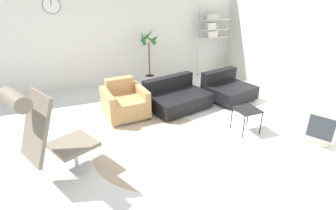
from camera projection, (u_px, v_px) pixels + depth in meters
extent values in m
plane|color=silver|center=(153.00, 141.00, 4.58)|extent=(12.00, 12.00, 0.00)
cube|color=silver|center=(112.00, 32.00, 6.77)|extent=(12.00, 0.06, 2.80)
cylinder|color=black|center=(51.00, 5.00, 6.01)|extent=(0.39, 0.01, 0.39)
cylinder|color=white|center=(51.00, 5.00, 6.00)|extent=(0.37, 0.02, 0.37)
cube|color=black|center=(51.00, 3.00, 5.97)|extent=(0.01, 0.01, 0.11)
cube|color=silver|center=(322.00, 46.00, 5.18)|extent=(0.06, 12.00, 2.80)
cylinder|color=tan|center=(160.00, 146.00, 4.44)|extent=(2.24, 2.24, 0.01)
cylinder|color=#BCBCC1|center=(77.00, 167.00, 3.90)|extent=(0.59, 0.59, 0.02)
cylinder|color=#BCBCC1|center=(75.00, 157.00, 3.82)|extent=(0.06, 0.06, 0.36)
cube|color=#6B6051|center=(73.00, 144.00, 3.73)|extent=(0.76, 0.76, 0.06)
cube|color=#6B6051|center=(36.00, 127.00, 3.26)|extent=(0.55, 0.66, 0.86)
cylinder|color=#6B6051|center=(15.00, 100.00, 2.98)|extent=(0.40, 0.54, 0.20)
cube|color=silver|center=(126.00, 115.00, 5.46)|extent=(0.73, 0.74, 0.06)
cube|color=#AD8451|center=(125.00, 106.00, 5.37)|extent=(0.65, 0.89, 0.36)
cube|color=#AD8451|center=(119.00, 85.00, 5.51)|extent=(0.59, 0.23, 0.32)
cube|color=#AD8451|center=(141.00, 99.00, 5.48)|extent=(0.19, 0.85, 0.53)
cube|color=#AD8451|center=(108.00, 105.00, 5.20)|extent=(0.19, 0.85, 0.53)
cube|color=black|center=(178.00, 107.00, 5.82)|extent=(1.30, 1.05, 0.05)
cube|color=black|center=(178.00, 100.00, 5.75)|extent=(1.46, 1.22, 0.30)
cube|color=black|center=(168.00, 83.00, 5.90)|extent=(1.28, 0.51, 0.29)
cube|color=black|center=(229.00, 98.00, 6.28)|extent=(1.08, 0.99, 0.05)
cube|color=black|center=(229.00, 91.00, 6.21)|extent=(1.22, 1.15, 0.30)
cube|color=black|center=(219.00, 76.00, 6.36)|extent=(1.03, 0.45, 0.29)
cube|color=black|center=(247.00, 110.00, 4.73)|extent=(0.42, 0.42, 0.02)
cylinder|color=black|center=(244.00, 127.00, 4.60)|extent=(0.02, 0.02, 0.43)
cylinder|color=black|center=(261.00, 123.00, 4.73)|extent=(0.02, 0.02, 0.43)
cylinder|color=black|center=(232.00, 118.00, 4.92)|extent=(0.02, 0.02, 0.43)
cylinder|color=black|center=(248.00, 115.00, 5.05)|extent=(0.02, 0.02, 0.43)
cylinder|color=beige|center=(320.00, 138.00, 4.51)|extent=(0.33, 0.33, 0.16)
cube|color=beige|center=(324.00, 123.00, 4.39)|extent=(0.60, 0.60, 0.45)
cube|color=#282D33|center=(321.00, 128.00, 4.23)|extent=(0.19, 0.34, 0.39)
cylinder|color=silver|center=(150.00, 80.00, 7.20)|extent=(0.26, 0.26, 0.25)
cylinder|color=#382819|center=(150.00, 76.00, 7.15)|extent=(0.24, 0.24, 0.02)
cylinder|color=brown|center=(149.00, 60.00, 6.96)|extent=(0.04, 0.04, 0.89)
cone|color=#2D6B33|center=(155.00, 38.00, 6.82)|extent=(0.15, 0.44, 0.28)
cone|color=#2D6B33|center=(148.00, 36.00, 6.87)|extent=(0.42, 0.16, 0.38)
cone|color=#2D6B33|center=(143.00, 38.00, 6.68)|extent=(0.12, 0.38, 0.35)
cone|color=#2D6B33|center=(149.00, 39.00, 6.60)|extent=(0.36, 0.16, 0.32)
cylinder|color=#BCBCC1|center=(198.00, 43.00, 7.56)|extent=(0.03, 0.03, 1.96)
cylinder|color=#BCBCC1|center=(223.00, 41.00, 7.84)|extent=(0.03, 0.03, 1.96)
cube|color=silver|center=(214.00, 37.00, 7.53)|extent=(0.90, 0.28, 0.02)
cube|color=silver|center=(214.00, 29.00, 7.44)|extent=(0.90, 0.28, 0.02)
cube|color=silver|center=(215.00, 19.00, 7.33)|extent=(0.90, 0.28, 0.02)
cube|color=beige|center=(211.00, 34.00, 7.44)|extent=(0.30, 0.24, 0.16)
cube|color=silver|center=(210.00, 26.00, 7.34)|extent=(0.25, 0.24, 0.17)
cube|color=#B7B2A8|center=(211.00, 16.00, 7.25)|extent=(0.37, 0.24, 0.13)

